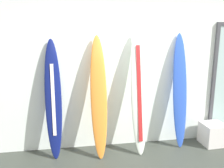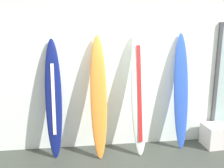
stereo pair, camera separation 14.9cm
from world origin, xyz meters
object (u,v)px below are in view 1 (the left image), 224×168
object	(u,v)px
surfboard_navy	(53,100)
surfboard_cobalt	(180,92)
display_block_left	(213,134)
surfboard_ivory	(139,93)
surfboard_sunset	(99,98)

from	to	relation	value
surfboard_navy	surfboard_cobalt	world-z (taller)	surfboard_cobalt
surfboard_cobalt	display_block_left	xyz separation A→B (m)	(0.65, -0.10, -0.79)
surfboard_navy	surfboard_ivory	world-z (taller)	surfboard_ivory
display_block_left	surfboard_navy	bearing A→B (deg)	178.63
surfboard_navy	surfboard_sunset	xyz separation A→B (m)	(0.73, -0.07, 0.01)
surfboard_cobalt	display_block_left	bearing A→B (deg)	-8.65
surfboard_sunset	display_block_left	world-z (taller)	surfboard_sunset
surfboard_cobalt	display_block_left	distance (m)	1.03
surfboard_sunset	surfboard_ivory	xyz separation A→B (m)	(0.68, 0.01, 0.05)
surfboard_ivory	surfboard_cobalt	size ratio (longest dim) A/B	1.02
surfboard_ivory	surfboard_sunset	bearing A→B (deg)	-179.32
surfboard_cobalt	surfboard_navy	bearing A→B (deg)	-179.19
surfboard_navy	surfboard_ivory	size ratio (longest dim) A/B	0.94
surfboard_navy	surfboard_sunset	bearing A→B (deg)	-5.41
surfboard_cobalt	display_block_left	world-z (taller)	surfboard_cobalt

